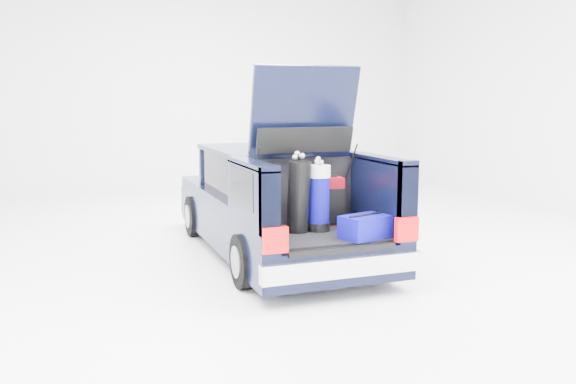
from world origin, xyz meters
name	(u,v)px	position (x,y,z in m)	size (l,w,h in m)	color
ground	(275,253)	(0.00, 0.00, 0.00)	(14.00, 14.00, 0.00)	white
car	(273,204)	(0.00, 0.11, 0.67)	(1.87, 4.65, 2.47)	black
red_suitcase	(327,201)	(0.29, -1.09, 0.88)	(0.37, 0.25, 0.60)	#68030C
black_golf_bag	(299,196)	(-0.20, -1.39, 1.01)	(0.35, 0.37, 0.91)	black
blue_golf_bag	(319,197)	(0.05, -1.39, 0.99)	(0.26, 0.26, 0.85)	black
blue_duffel	(365,227)	(0.38, -1.90, 0.72)	(0.59, 0.47, 0.27)	#080577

